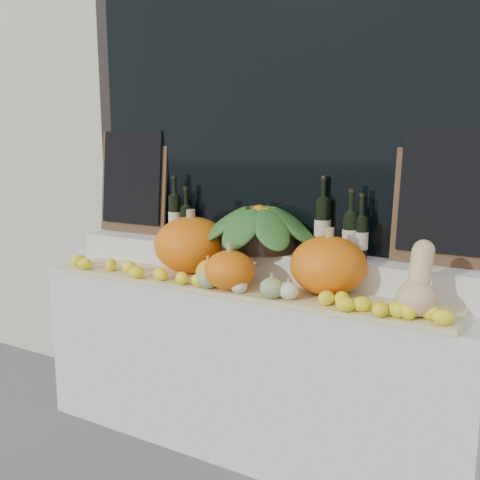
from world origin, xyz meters
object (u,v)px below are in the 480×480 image
at_px(pumpkin_right, 328,265).
at_px(butternut_squash, 418,286).
at_px(pumpkin_left, 191,245).
at_px(produce_bowl, 259,227).
at_px(wine_bottle_tall, 323,225).

relative_size(pumpkin_right, butternut_squash, 1.18).
bearing_deg(pumpkin_left, produce_bowl, 25.34).
bearing_deg(butternut_squash, pumpkin_right, 165.68).
bearing_deg(wine_bottle_tall, produce_bowl, -168.33).
height_order(pumpkin_left, produce_bowl, produce_bowl).
xyz_separation_m(pumpkin_right, butternut_squash, (0.42, -0.11, -0.02)).
bearing_deg(produce_bowl, butternut_squash, -18.56).
bearing_deg(pumpkin_right, produce_bowl, 157.67).
height_order(pumpkin_left, wine_bottle_tall, wine_bottle_tall).
xyz_separation_m(pumpkin_left, produce_bowl, (0.33, 0.16, 0.10)).
xyz_separation_m(pumpkin_left, butternut_squash, (1.21, -0.14, -0.03)).
distance_m(pumpkin_left, pumpkin_right, 0.78).
bearing_deg(produce_bowl, pumpkin_left, -154.66).
bearing_deg(pumpkin_left, pumpkin_right, -2.24).
bearing_deg(wine_bottle_tall, pumpkin_right, -63.06).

